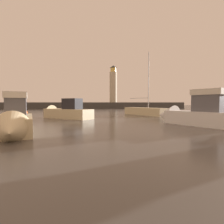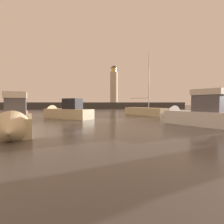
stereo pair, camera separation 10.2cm
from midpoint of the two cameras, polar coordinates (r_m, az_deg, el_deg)
The scene contains 8 objects.
ground_plane at distance 33.82m, azimuth -0.88°, elevation -0.67°, with size 220.00×220.00×0.00m, color #4C4742.
breakwater at distance 65.65m, azimuth -5.04°, elevation 2.05°, with size 67.04×4.07×2.21m, color #423F3D.
lighthouse at distance 66.78m, azimuth 0.64°, elevation 8.45°, with size 2.64×2.64×13.34m.
motorboat_0 at distance 26.19m, azimuth -14.96°, elevation 0.03°, with size 8.06×7.69×3.06m.
motorboat_1 at distance 19.46m, azimuth 23.77°, elevation -0.56°, with size 5.59×8.48×3.76m.
motorboat_2 at distance 14.05m, azimuth -27.97°, elevation -2.55°, with size 4.11×8.45×3.33m.
sailboat_moored at distance 31.61m, azimuth 10.37°, elevation 0.25°, with size 5.40×8.40×10.49m.
mooring_buoy at distance 31.04m, azimuth -25.63°, elevation -0.27°, with size 1.10×1.10×1.10m, color #EA5919.
Camera 2 is at (-4.95, -1.31, 2.14)m, focal length 29.27 mm.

